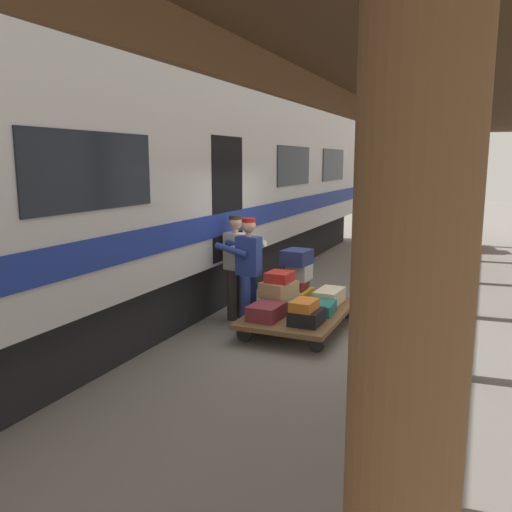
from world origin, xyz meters
The scene contains 19 objects.
ground_plane centered at (0.00, 0.00, 0.00)m, with size 60.00×60.00×0.00m, color slate.
platform_canopy centered at (-1.91, 0.00, 3.24)m, with size 3.20×19.76×3.56m.
train_car centered at (3.29, 0.00, 2.06)m, with size 3.03×18.56×4.00m.
luggage_cart centered at (0.41, 0.34, 0.25)m, with size 1.35×2.17×0.29m.
suitcase_burgundy_valise centered at (0.71, 0.94, 0.40)m, with size 0.43×0.56×0.22m, color maroon.
suitcase_yellow_case centered at (0.71, -0.26, 0.38)m, with size 0.51×0.60×0.17m, color gold.
suitcase_black_hardshell centered at (0.11, 0.94, 0.39)m, with size 0.42×0.51×0.20m, color black.
suitcase_slate_roller centered at (0.71, 0.34, 0.38)m, with size 0.48×0.51×0.18m, color #4C515B.
suitcase_cream_canvas centered at (0.11, -0.26, 0.41)m, with size 0.36×0.62×0.23m, color beige.
suitcase_teal_softside centered at (0.11, 0.34, 0.37)m, with size 0.45×0.52×0.16m, color #1E666B.
suitcase_maroon_trunk centered at (0.68, -0.30, 0.54)m, with size 0.32×0.49×0.16m, color maroon.
suitcase_gray_aluminum centered at (0.65, -0.32, 0.75)m, with size 0.35×0.38×0.26m, color #9EA0A5.
suitcase_navy_fabric centered at (0.68, -0.30, 1.00)m, with size 0.41×0.48×0.25m, color navy.
suitcase_tan_vintage centered at (0.75, 0.36, 0.60)m, with size 0.43×0.52×0.24m, color tan.
suitcase_red_plastic centered at (0.73, 0.36, 0.80)m, with size 0.36×0.41×0.16m, color #AD231E.
suitcase_orange_carryall centered at (0.14, 0.96, 0.56)m, with size 0.31×0.43×0.14m, color #CC6B23.
porter_in_overalls centered at (1.21, 0.52, 0.93)m, with size 0.68×0.45×1.70m.
porter_by_door centered at (1.53, 0.23, 0.93)m, with size 0.72×0.54×1.70m.
baggage_tug centered at (-1.10, -8.66, 0.63)m, with size 1.45×1.90×1.30m.
Camera 1 is at (-2.09, 7.82, 2.56)m, focal length 37.19 mm.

